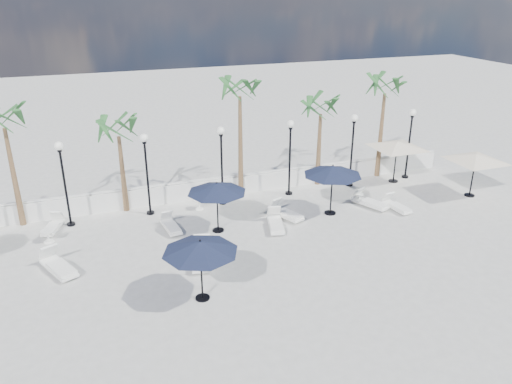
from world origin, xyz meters
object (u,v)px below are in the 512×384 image
object	(u,v)px
lounger_4	(286,213)
lounger_0	(58,266)
parasol_cream_sq_a	(398,142)
parasol_cream_sq_b	(477,154)
lounger_7	(396,206)
lounger_3	(202,256)
lounger_5	(276,223)
parasol_navy_left	(200,247)
lounger_1	(53,226)
parasol_navy_right	(333,171)
lounger_2	(171,225)
parasol_navy_mid	(217,188)
lounger_6	(370,202)

from	to	relation	value
lounger_4	lounger_0	bearing A→B (deg)	165.43
parasol_cream_sq_a	parasol_cream_sq_b	xyz separation A→B (m)	(2.47, -3.01, -0.05)
lounger_7	parasol_cream_sq_a	size ratio (longest dim) A/B	0.35
lounger_3	parasol_cream_sq_a	bearing A→B (deg)	37.09
lounger_7	parasol_cream_sq_b	size ratio (longest dim) A/B	0.36
lounger_5	parasol_cream_sq_a	world-z (taller)	parasol_cream_sq_a
parasol_navy_left	lounger_1	bearing A→B (deg)	123.89
parasol_navy_right	parasol_cream_sq_a	xyz separation A→B (m)	(5.15, 2.51, 0.12)
lounger_2	lounger_7	distance (m)	10.55
lounger_0	parasol_cream_sq_b	size ratio (longest dim) A/B	0.44
lounger_2	lounger_5	size ratio (longest dim) A/B	0.87
lounger_7	parasol_navy_left	world-z (taller)	parasol_navy_left
lounger_2	parasol_navy_mid	size ratio (longest dim) A/B	0.67
lounger_7	parasol_cream_sq_a	bearing A→B (deg)	51.25
lounger_2	lounger_1	bearing A→B (deg)	154.70
lounger_5	parasol_navy_right	size ratio (longest dim) A/B	0.73
lounger_4	parasol_cream_sq_b	world-z (taller)	parasol_cream_sq_b
parasol_navy_right	parasol_cream_sq_b	bearing A→B (deg)	-3.75
lounger_5	parasol_cream_sq_b	world-z (taller)	parasol_cream_sq_b
parasol_cream_sq_b	parasol_cream_sq_a	bearing A→B (deg)	129.35
parasol_navy_right	lounger_5	bearing A→B (deg)	-169.94
lounger_4	parasol_cream_sq_a	distance (m)	7.86
lounger_2	lounger_4	bearing A→B (deg)	-11.85
lounger_6	lounger_5	bearing A→B (deg)	162.85
parasol_cream_sq_b	lounger_5	bearing A→B (deg)	-179.87
lounger_0	parasol_navy_mid	distance (m)	6.81
lounger_2	parasol_navy_left	distance (m)	5.77
lounger_5	lounger_1	bearing A→B (deg)	177.04
lounger_1	lounger_5	distance (m)	9.65
lounger_1	lounger_7	distance (m)	15.58
lounger_2	parasol_navy_mid	bearing A→B (deg)	-28.59
lounger_6	lounger_1	bearing A→B (deg)	146.46
lounger_0	lounger_1	distance (m)	3.70
lounger_2	lounger_6	distance (m)	9.50
parasol_navy_mid	parasol_navy_left	bearing A→B (deg)	-111.84
parasol_navy_right	lounger_0	bearing A→B (deg)	-174.39
lounger_4	lounger_6	bearing A→B (deg)	-26.33
parasol_navy_right	lounger_3	bearing A→B (deg)	-161.22
lounger_4	parasol_cream_sq_b	distance (m)	9.98
lounger_5	parasol_navy_left	distance (m)	6.23
lounger_2	lounger_6	size ratio (longest dim) A/B	0.87
lounger_6	lounger_7	bearing A→B (deg)	-61.63
lounger_5	parasol_navy_mid	xyz separation A→B (m)	(-2.45, 0.57, 1.76)
lounger_7	parasol_navy_right	world-z (taller)	parasol_navy_right
lounger_4	parasol_navy_right	distance (m)	2.86
lounger_0	parasol_navy_right	xyz separation A→B (m)	(11.87, 1.17, 1.86)
lounger_1	lounger_6	distance (m)	14.49
parasol_navy_right	parasol_cream_sq_a	world-z (taller)	parasol_cream_sq_a
lounger_6	parasol_cream_sq_a	size ratio (longest dim) A/B	0.39
lounger_1	parasol_navy_right	bearing A→B (deg)	7.24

